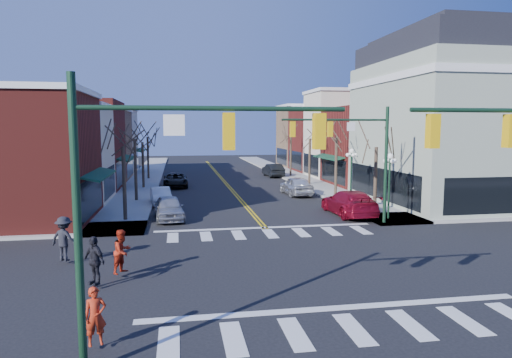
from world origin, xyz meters
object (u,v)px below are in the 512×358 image
car_right_far (273,170)px  car_left_mid (161,196)px  victorian_corner (455,118)px  car_right_near (349,203)px  pedestrian_dark_a (94,260)px  car_left_far (175,180)px  pedestrian_red_a (95,316)px  lamppost_corner (389,175)px  lamppost_midblock (351,166)px  pedestrian_red_b (122,251)px  pedestrian_dark_b (64,239)px  car_left_near (169,208)px  car_right_mid (296,186)px

car_right_far → car_left_mid: bearing=51.6°
victorian_corner → car_right_near: victorian_corner is taller
pedestrian_dark_a → car_left_far: bearing=128.3°
car_left_mid → pedestrian_red_a: bearing=-99.5°
lamppost_corner → car_right_near: bearing=129.4°
lamppost_midblock → pedestrian_red_b: size_ratio=2.44×
lamppost_midblock → pedestrian_dark_b: 22.37m
lamppost_corner → car_left_mid: 17.16m
pedestrian_red_a → car_left_far: bearing=68.8°
lamppost_corner → pedestrian_red_a: size_ratio=2.72×
car_left_near → pedestrian_dark_a: bearing=-106.1°
car_right_mid → pedestrian_dark_b: pedestrian_dark_b is taller
lamppost_corner → car_right_mid: 12.39m
victorian_corner → lamppost_midblock: bearing=176.6°
car_left_far → pedestrian_dark_b: 25.95m
victorian_corner → car_left_far: (-21.82, 13.14, -5.95)m
lamppost_midblock → car_right_far: (-1.84, 20.61, -2.17)m
car_left_near → pedestrian_red_b: size_ratio=2.51×
victorian_corner → car_right_far: victorian_corner is taller
lamppost_midblock → pedestrian_dark_b: (-18.20, -12.87, -1.83)m
pedestrian_red_a → pedestrian_red_b: (0.00, 6.16, 0.09)m
car_left_near → car_right_far: bearing=58.8°
car_left_near → pedestrian_red_a: 17.61m
pedestrian_red_a → pedestrian_dark_b: 8.79m
lamppost_midblock → car_right_mid: (-2.97, 5.34, -2.12)m
lamppost_midblock → car_left_mid: size_ratio=1.07×
lamppost_corner → pedestrian_dark_a: 19.16m
car_left_mid → car_left_far: 10.49m
car_left_mid → car_right_far: bearing=47.9°
pedestrian_red_b → pedestrian_dark_a: size_ratio=0.97×
lamppost_corner → pedestrian_dark_a: (-16.37, -9.77, -1.90)m
car_left_far → car_right_far: (11.68, 7.96, 0.09)m
victorian_corner → pedestrian_red_a: bearing=-138.9°
pedestrian_red_a → car_left_mid: bearing=70.0°
car_left_far → pedestrian_dark_b: bearing=-101.1°
car_right_near → pedestrian_dark_b: size_ratio=3.01×
pedestrian_red_a → car_right_mid: bearing=47.0°
car_left_mid → pedestrian_red_a: (-0.90, -23.45, 0.28)m
car_left_mid → pedestrian_red_b: (-0.90, -17.29, 0.37)m
car_left_far → pedestrian_red_a: size_ratio=3.20×
car_left_far → pedestrian_dark_b: (-4.68, -25.52, 0.42)m
car_right_mid → car_left_far: bearing=-37.3°
lamppost_midblock → car_left_near: (-13.88, -3.71, -2.20)m
pedestrian_red_b → lamppost_midblock: bearing=-11.3°
car_left_mid → car_left_far: bearing=76.7°
lamppost_midblock → pedestrian_red_b: bearing=-135.8°
lamppost_midblock → car_left_far: lamppost_midblock is taller
car_left_far → pedestrian_red_b: (-1.98, -27.72, 0.33)m
pedestrian_red_a → pedestrian_dark_a: 5.04m
victorian_corner → pedestrian_red_a: size_ratio=8.96×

